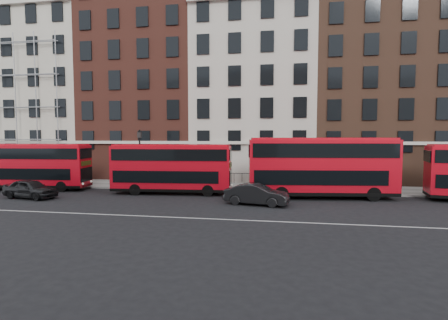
% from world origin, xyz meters
% --- Properties ---
extents(ground, '(120.00, 120.00, 0.00)m').
position_xyz_m(ground, '(0.00, 0.00, 0.00)').
color(ground, black).
rests_on(ground, ground).
extents(pavement, '(80.00, 5.00, 0.15)m').
position_xyz_m(pavement, '(0.00, 10.50, 0.07)').
color(pavement, slate).
rests_on(pavement, ground).
extents(kerb, '(80.00, 0.30, 0.16)m').
position_xyz_m(kerb, '(0.00, 8.00, 0.08)').
color(kerb, gray).
rests_on(kerb, ground).
extents(road_centre_line, '(70.00, 0.12, 0.01)m').
position_xyz_m(road_centre_line, '(0.00, -2.00, 0.01)').
color(road_centre_line, white).
rests_on(road_centre_line, ground).
extents(building_terrace, '(64.00, 11.95, 22.00)m').
position_xyz_m(building_terrace, '(-0.31, 17.88, 10.24)').
color(building_terrace, '#B9B2A0').
rests_on(building_terrace, ground).
extents(bus_a, '(10.10, 3.29, 4.17)m').
position_xyz_m(bus_a, '(-19.07, 6.22, 2.24)').
color(bus_a, red).
rests_on(bus_a, ground).
extents(bus_b, '(10.11, 3.18, 4.18)m').
position_xyz_m(bus_b, '(-6.02, 6.22, 2.24)').
color(bus_b, red).
rests_on(bus_b, ground).
extents(bus_c, '(11.53, 4.07, 4.75)m').
position_xyz_m(bus_c, '(6.16, 6.21, 2.55)').
color(bus_c, red).
rests_on(bus_c, ground).
extents(car_rear, '(4.63, 2.47, 1.50)m').
position_xyz_m(car_rear, '(-16.26, 2.28, 0.75)').
color(car_rear, black).
rests_on(car_rear, ground).
extents(car_front, '(4.74, 2.38, 1.49)m').
position_xyz_m(car_front, '(1.43, 2.72, 0.75)').
color(car_front, black).
rests_on(car_front, ground).
extents(lamp_post_left, '(0.44, 0.44, 5.33)m').
position_xyz_m(lamp_post_left, '(-9.80, 8.51, 3.08)').
color(lamp_post_left, black).
rests_on(lamp_post_left, pavement).
extents(iron_railings, '(6.60, 0.06, 1.00)m').
position_xyz_m(iron_railings, '(0.00, 12.70, 0.65)').
color(iron_railings, black).
rests_on(iron_railings, pavement).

